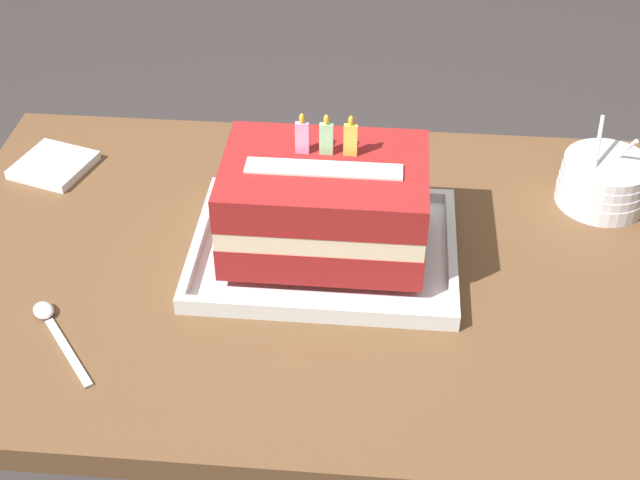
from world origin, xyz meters
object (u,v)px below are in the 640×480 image
(foil_tray, at_px, (324,251))
(napkin_pile, at_px, (54,165))
(birthday_cake, at_px, (325,203))
(bowl_stack, at_px, (604,182))
(serving_spoon_near_tray, at_px, (50,322))

(foil_tray, xyz_separation_m, napkin_pile, (-0.43, 0.17, -0.00))
(birthday_cake, height_order, bowl_stack, birthday_cake)
(serving_spoon_near_tray, bearing_deg, bowl_stack, 24.20)
(bowl_stack, xyz_separation_m, napkin_pile, (-0.81, 0.01, -0.03))
(birthday_cake, xyz_separation_m, napkin_pile, (-0.43, 0.17, -0.08))
(foil_tray, bearing_deg, serving_spoon_near_tray, -153.24)
(foil_tray, height_order, napkin_pile, foil_tray)
(birthday_cake, bearing_deg, napkin_pile, 158.57)
(bowl_stack, xyz_separation_m, serving_spoon_near_tray, (-0.71, -0.32, -0.03))
(birthday_cake, bearing_deg, serving_spoon_near_tray, -153.24)
(serving_spoon_near_tray, bearing_deg, foil_tray, 26.76)
(foil_tray, xyz_separation_m, birthday_cake, (0.00, 0.00, 0.08))
(birthday_cake, xyz_separation_m, bowl_stack, (0.39, 0.16, -0.05))
(bowl_stack, bearing_deg, napkin_pile, 179.22)
(bowl_stack, bearing_deg, foil_tray, -158.01)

